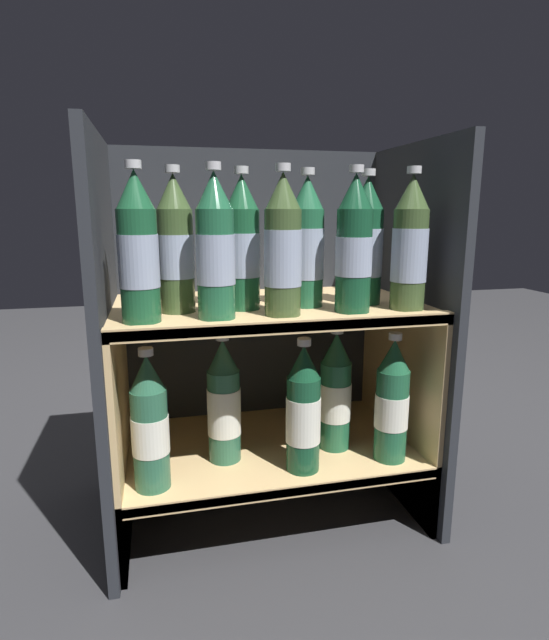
% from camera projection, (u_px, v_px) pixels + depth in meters
% --- Properties ---
extents(ground_plane, '(6.00, 6.00, 0.00)m').
position_uv_depth(ground_plane, '(290.00, 563.00, 1.00)').
color(ground_plane, '#2D2D30').
extents(fridge_back_wall, '(0.69, 0.02, 0.84)m').
position_uv_depth(fridge_back_wall, '(251.00, 318.00, 1.29)').
color(fridge_back_wall, '#23262B').
rests_on(fridge_back_wall, ground_plane).
extents(fridge_side_left, '(0.02, 0.43, 0.84)m').
position_uv_depth(fridge_side_left, '(108.00, 347.00, 1.02)').
color(fridge_side_left, '#23262B').
rests_on(fridge_side_left, ground_plane).
extents(fridge_side_right, '(0.02, 0.43, 0.84)m').
position_uv_depth(fridge_side_right, '(408.00, 329.00, 1.17)').
color(fridge_side_right, '#23262B').
rests_on(fridge_side_right, ground_plane).
extents(shelf_lower, '(0.65, 0.39, 0.17)m').
position_uv_depth(shelf_lower, '(270.00, 456.00, 1.15)').
color(shelf_lower, tan).
rests_on(shelf_lower, ground_plane).
extents(shelf_upper, '(0.65, 0.39, 0.50)m').
position_uv_depth(shelf_upper, '(269.00, 360.00, 1.10)').
color(shelf_upper, tan).
rests_on(shelf_upper, ground_plane).
extents(bottle_upper_front_0, '(0.07, 0.07, 0.28)m').
position_uv_depth(bottle_upper_front_0, '(138.00, 252.00, 0.87)').
color(bottle_upper_front_0, '#194C2D').
rests_on(bottle_upper_front_0, shelf_upper).
extents(bottle_upper_front_1, '(0.07, 0.07, 0.28)m').
position_uv_depth(bottle_upper_front_1, '(215.00, 250.00, 0.90)').
color(bottle_upper_front_1, '#1E5638').
rests_on(bottle_upper_front_1, shelf_upper).
extents(bottle_upper_front_2, '(0.07, 0.07, 0.28)m').
position_uv_depth(bottle_upper_front_2, '(283.00, 250.00, 0.93)').
color(bottle_upper_front_2, '#384C28').
rests_on(bottle_upper_front_2, shelf_upper).
extents(bottle_upper_front_3, '(0.07, 0.07, 0.28)m').
position_uv_depth(bottle_upper_front_3, '(354.00, 248.00, 0.96)').
color(bottle_upper_front_3, '#144228').
rests_on(bottle_upper_front_3, shelf_upper).
extents(bottle_upper_front_4, '(0.07, 0.07, 0.28)m').
position_uv_depth(bottle_upper_front_4, '(410.00, 247.00, 0.99)').
color(bottle_upper_front_4, '#384C28').
rests_on(bottle_upper_front_4, shelf_upper).
extents(bottle_upper_back_0, '(0.07, 0.07, 0.28)m').
position_uv_depth(bottle_upper_back_0, '(176.00, 248.00, 0.96)').
color(bottle_upper_back_0, '#384C28').
rests_on(bottle_upper_back_0, shelf_upper).
extents(bottle_upper_back_1, '(0.07, 0.07, 0.28)m').
position_uv_depth(bottle_upper_back_1, '(242.00, 247.00, 0.99)').
color(bottle_upper_back_1, '#194C2D').
rests_on(bottle_upper_back_1, shelf_upper).
extents(bottle_upper_back_2, '(0.07, 0.07, 0.28)m').
position_uv_depth(bottle_upper_back_2, '(307.00, 246.00, 1.02)').
color(bottle_upper_back_2, '#1E5638').
rests_on(bottle_upper_back_2, shelf_upper).
extents(bottle_upper_back_3, '(0.07, 0.07, 0.28)m').
position_uv_depth(bottle_upper_back_3, '(366.00, 245.00, 1.05)').
color(bottle_upper_back_3, '#144228').
rests_on(bottle_upper_back_3, shelf_upper).
extents(bottle_lower_front_0, '(0.07, 0.07, 0.28)m').
position_uv_depth(bottle_lower_front_0, '(150.00, 426.00, 0.94)').
color(bottle_lower_front_0, '#285B42').
rests_on(bottle_lower_front_0, shelf_lower).
extents(bottle_lower_front_1, '(0.07, 0.07, 0.28)m').
position_uv_depth(bottle_lower_front_1, '(303.00, 412.00, 1.01)').
color(bottle_lower_front_1, '#144228').
rests_on(bottle_lower_front_1, shelf_lower).
extents(bottle_lower_front_2, '(0.07, 0.07, 0.28)m').
position_uv_depth(bottle_lower_front_2, '(392.00, 403.00, 1.06)').
color(bottle_lower_front_2, '#1E5638').
rests_on(bottle_lower_front_2, shelf_lower).
extents(bottle_lower_back_0, '(0.07, 0.07, 0.28)m').
position_uv_depth(bottle_lower_back_0, '(224.00, 404.00, 1.05)').
color(bottle_lower_back_0, '#285B42').
rests_on(bottle_lower_back_0, shelf_lower).
extents(bottle_lower_back_1, '(0.07, 0.07, 0.28)m').
position_uv_depth(bottle_lower_back_1, '(335.00, 394.00, 1.11)').
color(bottle_lower_back_1, '#1E5638').
rests_on(bottle_lower_back_1, shelf_lower).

